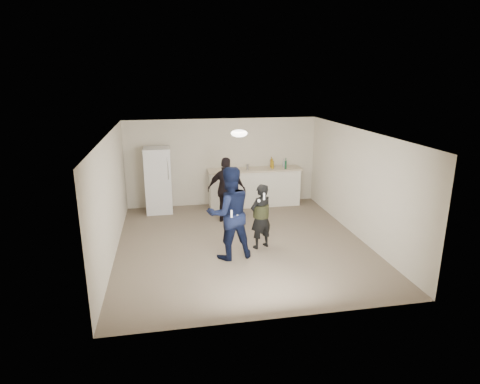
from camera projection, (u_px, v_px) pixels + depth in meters
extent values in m
plane|color=#6B5B4C|center=(242.00, 243.00, 9.10)|extent=(6.00, 6.00, 0.00)
plane|color=silver|center=(242.00, 133.00, 8.40)|extent=(6.00, 6.00, 0.00)
plane|color=beige|center=(222.00, 162.00, 11.58)|extent=(6.00, 0.00, 6.00)
plane|color=beige|center=(279.00, 245.00, 5.92)|extent=(6.00, 0.00, 6.00)
plane|color=beige|center=(111.00, 197.00, 8.27)|extent=(0.00, 6.00, 6.00)
plane|color=beige|center=(359.00, 184.00, 9.23)|extent=(0.00, 6.00, 6.00)
cube|color=white|center=(254.00, 188.00, 11.63)|extent=(2.60, 0.56, 1.05)
cube|color=beige|center=(255.00, 170.00, 11.48)|extent=(2.68, 0.64, 0.04)
cube|color=white|center=(158.00, 180.00, 10.98)|extent=(0.70, 0.70, 1.80)
cylinder|color=silver|center=(168.00, 169.00, 10.57)|extent=(0.02, 0.02, 0.60)
ellipsoid|color=white|center=(239.00, 133.00, 8.70)|extent=(0.36, 0.36, 0.16)
cylinder|color=#B1B0B5|center=(248.00, 167.00, 11.31)|extent=(0.08, 0.08, 0.17)
imported|color=#101B45|center=(229.00, 213.00, 8.14)|extent=(1.05, 0.88, 1.93)
imported|color=black|center=(261.00, 216.00, 8.68)|extent=(0.62, 0.53, 1.45)
cylinder|color=#2E3618|center=(261.00, 211.00, 8.64)|extent=(0.34, 0.34, 0.28)
imported|color=black|center=(227.00, 190.00, 10.25)|extent=(1.07, 0.71, 1.69)
cube|color=white|center=(231.00, 214.00, 7.85)|extent=(0.04, 0.04, 0.15)
sphere|color=silver|center=(237.00, 216.00, 7.92)|extent=(0.07, 0.07, 0.07)
cube|color=white|center=(264.00, 196.00, 8.29)|extent=(0.04, 0.04, 0.15)
sphere|color=white|center=(259.00, 201.00, 8.33)|extent=(0.07, 0.07, 0.07)
cylinder|color=#15492C|center=(286.00, 165.00, 11.43)|extent=(0.06, 0.06, 0.24)
cylinder|color=#B2B5BD|center=(284.00, 164.00, 11.68)|extent=(0.07, 0.07, 0.17)
cylinder|color=#A17C17|center=(273.00, 165.00, 11.49)|extent=(0.08, 0.08, 0.21)
cylinder|color=#9F7017|center=(271.00, 163.00, 11.64)|extent=(0.07, 0.07, 0.23)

